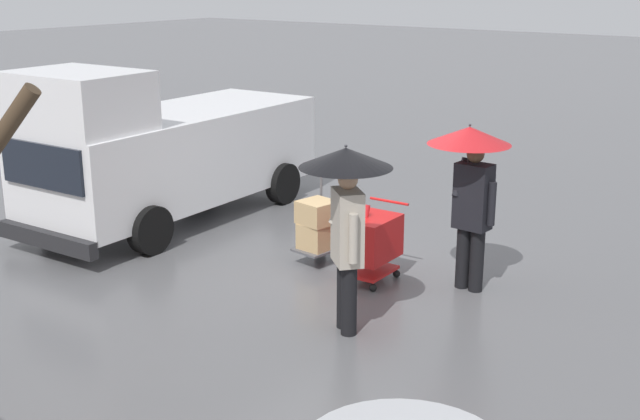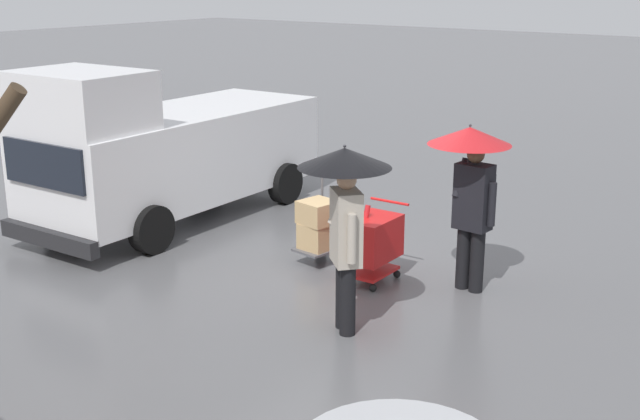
# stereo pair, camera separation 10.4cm
# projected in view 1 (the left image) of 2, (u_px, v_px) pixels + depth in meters

# --- Properties ---
(ground_plane) EXTENTS (90.00, 90.00, 0.00)m
(ground_plane) POSITION_uv_depth(u_px,v_px,m) (334.00, 278.00, 10.88)
(ground_plane) COLOR #5B5B5E
(cargo_van_parked_right) EXTENTS (2.35, 5.41, 2.60)m
(cargo_van_parked_right) POSITION_uv_depth(u_px,v_px,m) (164.00, 150.00, 13.08)
(cargo_van_parked_right) COLOR white
(cargo_van_parked_right) RESTS_ON ground
(shopping_cart_vendor) EXTENTS (0.58, 0.83, 1.04)m
(shopping_cart_vendor) POSITION_uv_depth(u_px,v_px,m) (372.00, 240.00, 10.61)
(shopping_cart_vendor) COLOR red
(shopping_cart_vendor) RESTS_ON ground
(hand_dolly_boxes) EXTENTS (0.60, 0.77, 1.32)m
(hand_dolly_boxes) POSITION_uv_depth(u_px,v_px,m) (318.00, 226.00, 11.27)
(hand_dolly_boxes) COLOR #515156
(hand_dolly_boxes) RESTS_ON ground
(pedestrian_pink_side) EXTENTS (1.04, 1.04, 2.15)m
(pedestrian_pink_side) POSITION_uv_depth(u_px,v_px,m) (346.00, 196.00, 8.89)
(pedestrian_pink_side) COLOR black
(pedestrian_pink_side) RESTS_ON ground
(pedestrian_black_side) EXTENTS (1.04, 1.04, 2.15)m
(pedestrian_black_side) POSITION_uv_depth(u_px,v_px,m) (471.00, 170.00, 10.10)
(pedestrian_black_side) COLOR black
(pedestrian_black_side) RESTS_ON ground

